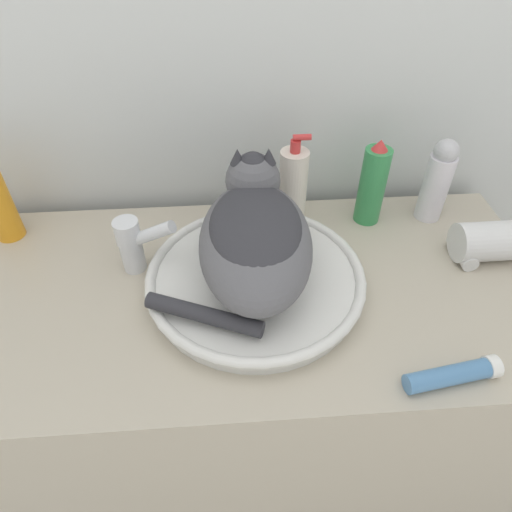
% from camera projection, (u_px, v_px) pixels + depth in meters
% --- Properties ---
extents(wall_back, '(8.00, 0.05, 2.40)m').
position_uv_depth(wall_back, '(230.00, 17.00, 0.84)').
color(wall_back, silver).
rests_on(wall_back, ground_plane).
extents(vanity_counter, '(1.17, 0.54, 0.82)m').
position_uv_depth(vanity_counter, '(246.00, 401.00, 1.14)').
color(vanity_counter, '#B2A893').
rests_on(vanity_counter, ground_plane).
extents(sink_basin, '(0.41, 0.41, 0.04)m').
position_uv_depth(sink_basin, '(255.00, 279.00, 0.85)').
color(sink_basin, silver).
rests_on(sink_basin, vanity_counter).
extents(cat, '(0.29, 0.34, 0.18)m').
position_uv_depth(cat, '(255.00, 233.00, 0.79)').
color(cat, '#56565B').
rests_on(cat, sink_basin).
extents(faucet, '(0.12, 0.06, 0.13)m').
position_uv_depth(faucet, '(134.00, 243.00, 0.86)').
color(faucet, silver).
rests_on(faucet, vanity_counter).
extents(spray_bottle_trigger, '(0.06, 0.06, 0.19)m').
position_uv_depth(spray_bottle_trigger, '(372.00, 185.00, 0.96)').
color(spray_bottle_trigger, '#338C4C').
rests_on(spray_bottle_trigger, vanity_counter).
extents(soap_pump_bottle, '(0.06, 0.06, 0.21)m').
position_uv_depth(soap_pump_bottle, '(293.00, 188.00, 0.95)').
color(soap_pump_bottle, silver).
rests_on(soap_pump_bottle, vanity_counter).
extents(lotion_bottle_white, '(0.06, 0.06, 0.19)m').
position_uv_depth(lotion_bottle_white, '(437.00, 180.00, 0.96)').
color(lotion_bottle_white, silver).
rests_on(lotion_bottle_white, vanity_counter).
extents(cream_tube, '(0.16, 0.06, 0.04)m').
position_uv_depth(cream_tube, '(454.00, 375.00, 0.70)').
color(cream_tube, '#4C7FB2').
rests_on(cream_tube, vanity_counter).
extents(hair_dryer, '(0.15, 0.08, 0.08)m').
position_uv_depth(hair_dryer, '(488.00, 242.00, 0.90)').
color(hair_dryer, silver).
rests_on(hair_dryer, vanity_counter).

